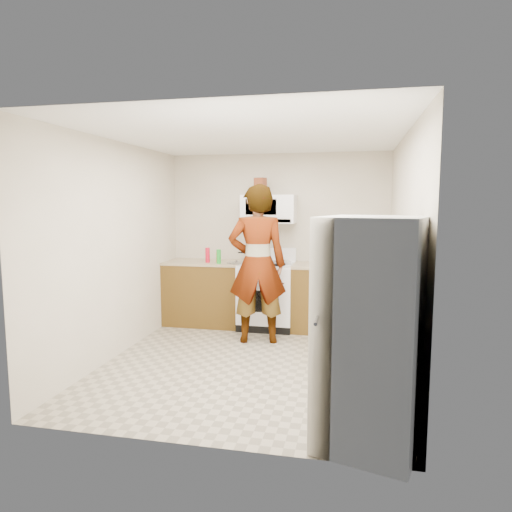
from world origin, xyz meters
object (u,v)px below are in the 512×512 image
(gas_range, at_px, (267,294))
(fridge, at_px, (371,334))
(microwave, at_px, (269,209))
(person, at_px, (257,264))
(saucepan, at_px, (255,256))
(kettle, at_px, (332,258))

(gas_range, xyz_separation_m, fridge, (1.33, -3.00, 0.36))
(microwave, xyz_separation_m, fridge, (1.33, -3.12, -0.85))
(person, xyz_separation_m, saucepan, (-0.20, 0.83, 0.01))
(microwave, distance_m, saucepan, 0.71)
(microwave, bearing_deg, gas_range, -90.00)
(person, xyz_separation_m, fridge, (1.33, -2.31, -0.16))
(fridge, height_order, kettle, fridge)
(kettle, height_order, saucepan, kettle)
(fridge, distance_m, kettle, 3.11)
(gas_range, bearing_deg, microwave, 90.00)
(gas_range, bearing_deg, fridge, -66.04)
(gas_range, xyz_separation_m, kettle, (0.91, 0.08, 0.54))
(gas_range, distance_m, person, 0.86)
(microwave, height_order, saucepan, microwave)
(microwave, relative_size, saucepan, 3.20)
(gas_range, relative_size, fridge, 0.66)
(fridge, height_order, saucepan, fridge)
(microwave, height_order, fridge, microwave)
(gas_range, relative_size, saucepan, 4.75)
(fridge, distance_m, saucepan, 3.50)
(person, bearing_deg, saucepan, -89.14)
(gas_range, height_order, person, person)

